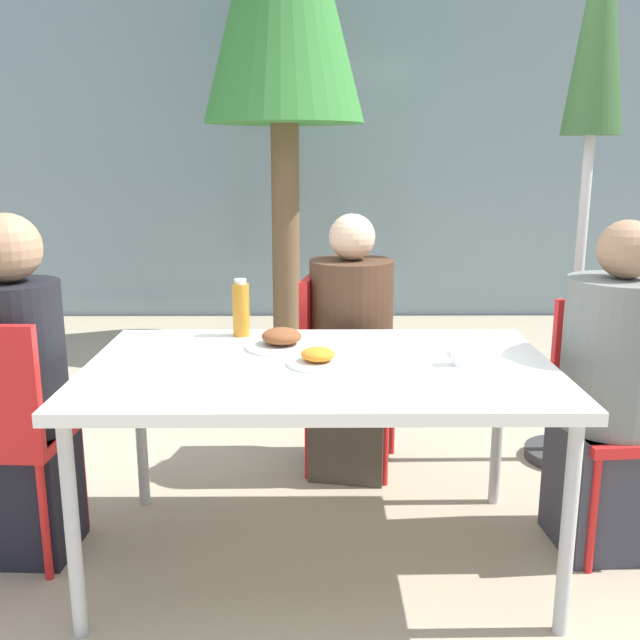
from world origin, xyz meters
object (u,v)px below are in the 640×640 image
at_px(chair_far, 335,355).
at_px(drinking_cup, 462,351).
at_px(chair_right, 614,402).
at_px(person_right, 612,401).
at_px(person_far, 351,356).
at_px(bottle, 241,309).
at_px(salad_bowl, 477,347).
at_px(person_left, 21,397).
at_px(closed_umbrella, 596,64).

xyz_separation_m(chair_far, drinking_cup, (0.40, -0.80, 0.24)).
height_order(chair_right, person_right, person_right).
distance_m(person_far, bottle, 0.63).
bearing_deg(salad_bowl, person_left, -177.91).
xyz_separation_m(person_left, person_far, (1.17, 0.67, -0.05)).
bearing_deg(salad_bowl, drinking_cup, -122.19).
bearing_deg(person_right, bottle, -17.07).
bearing_deg(chair_right, salad_bowl, 1.68).
xyz_separation_m(person_right, closed_umbrella, (0.12, 0.75, 1.21)).
relative_size(drinking_cup, salad_bowl, 0.67).
bearing_deg(person_far, person_left, -49.20).
height_order(closed_umbrella, bottle, closed_umbrella).
bearing_deg(bottle, closed_umbrella, 17.49).
bearing_deg(bottle, chair_far, 47.85).
xyz_separation_m(chair_right, salad_bowl, (-0.53, -0.06, 0.22)).
xyz_separation_m(person_far, bottle, (-0.44, -0.35, 0.29)).
xyz_separation_m(person_far, closed_umbrella, (1.02, 0.11, 1.23)).
bearing_deg(bottle, salad_bowl, -17.54).
distance_m(chair_far, drinking_cup, 0.93).
bearing_deg(person_far, chair_far, -122.06).
bearing_deg(bottle, person_left, -155.96).
bearing_deg(drinking_cup, closed_umbrella, 51.17).
bearing_deg(person_far, closed_umbrella, 107.30).
height_order(person_right, chair_far, person_right).
xyz_separation_m(person_left, chair_right, (2.10, 0.12, -0.06)).
relative_size(person_left, salad_bowl, 8.65).
xyz_separation_m(person_right, drinking_cup, (-0.56, -0.10, 0.21)).
xyz_separation_m(chair_far, salad_bowl, (0.48, -0.68, 0.22)).
distance_m(bottle, drinking_cup, 0.87).
height_order(chair_far, person_far, person_far).
height_order(closed_umbrella, drinking_cup, closed_umbrella).
relative_size(closed_umbrella, bottle, 11.23).
relative_size(person_left, bottle, 5.50).
height_order(person_far, salad_bowl, person_far).
relative_size(person_far, bottle, 5.24).
height_order(person_left, chair_far, person_left).
distance_m(chair_right, bottle, 1.42).
bearing_deg(bottle, chair_right, -8.69).
bearing_deg(person_far, drinking_cup, 34.90).
distance_m(person_left, bottle, 0.83).
xyz_separation_m(person_right, salad_bowl, (-0.48, 0.03, 0.19)).
height_order(person_left, person_far, person_left).
bearing_deg(person_right, person_left, -3.73).
xyz_separation_m(person_far, salad_bowl, (0.41, -0.61, 0.21)).
height_order(bottle, salad_bowl, bottle).
bearing_deg(drinking_cup, person_left, 177.36).
relative_size(person_right, salad_bowl, 8.47).
bearing_deg(salad_bowl, bottle, 162.46).
bearing_deg(person_left, salad_bowl, 4.94).
bearing_deg(chair_far, person_right, 64.70).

